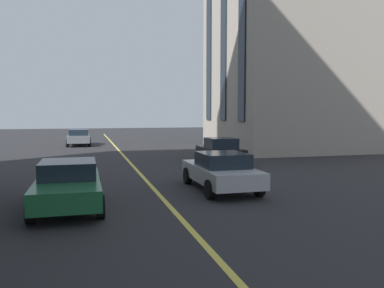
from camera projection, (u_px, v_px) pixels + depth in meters
lane_centre_line at (157, 193)px, 13.85m from camera, size 80.00×0.16×0.01m
car_black_near at (220, 150)px, 22.22m from camera, size 3.90×1.89×1.40m
car_green_far at (68, 184)px, 11.66m from camera, size 4.40×1.95×1.37m
car_silver_mid at (221, 171)px, 14.36m from camera, size 4.40×1.95×1.37m
car_grey_parked_b at (79, 137)px, 33.97m from camera, size 4.40×1.95×1.37m
building_right_near at (307, 45)px, 30.51m from camera, size 10.55×13.68×16.00m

